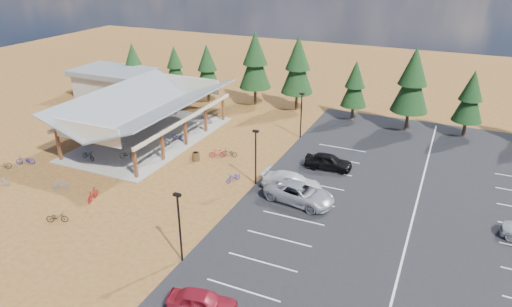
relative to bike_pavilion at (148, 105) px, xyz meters
name	(u,v)px	position (x,y,z in m)	size (l,w,h in m)	color
ground	(196,183)	(10.00, -7.00, -3.82)	(140.00, 140.00, 0.00)	brown
asphalt_lot	(415,211)	(28.50, -4.00, -3.80)	(27.00, 44.00, 0.04)	black
concrete_pad	(151,138)	(0.00, 0.00, -3.77)	(10.60, 18.60, 0.10)	gray
bike_pavilion	(148,105)	(0.00, 0.00, 0.00)	(11.65, 19.40, 4.97)	brown
outbuilding	(115,82)	(-14.00, 11.00, -1.80)	(11.00, 7.00, 3.90)	#ADA593
lamp_post_0	(179,223)	(15.00, -17.00, -0.85)	(0.50, 0.25, 5.14)	black
lamp_post_1	(256,154)	(15.00, -5.00, -0.85)	(0.50, 0.25, 5.14)	black
lamp_post_2	(301,112)	(15.00, 7.00, -0.85)	(0.50, 0.25, 5.14)	black
trash_bin_0	(197,156)	(7.65, -2.90, -3.37)	(0.60, 0.60, 0.90)	#4A331A
trash_bin_1	(195,157)	(7.54, -3.01, -3.37)	(0.60, 0.60, 0.90)	#4A331A
pine_0	(133,62)	(-13.31, 14.63, 0.42)	(2.98, 2.98, 6.95)	#382314
pine_1	(175,65)	(-6.83, 15.58, 0.37)	(2.95, 2.95, 6.88)	#382314
pine_2	(207,67)	(-0.77, 14.24, 0.96)	(3.37, 3.37, 7.84)	#382314
pine_3	(255,60)	(5.54, 15.77, 2.13)	(4.18, 4.18, 9.75)	#382314
pine_4	(298,65)	(11.31, 15.97, 2.00)	(4.09, 4.09, 9.52)	#382314
pine_5	(355,84)	(18.81, 15.32, 0.62)	(3.12, 3.12, 7.28)	#382314
pine_6	(413,80)	(25.36, 14.30, 2.06)	(4.13, 4.13, 9.63)	#382314
pine_7	(471,97)	(31.48, 14.97, 0.75)	(3.22, 3.22, 7.50)	#382314
bike_0	(88,155)	(-2.15, -7.27, -3.28)	(0.59, 1.70, 0.90)	black
bike_1	(120,143)	(-1.23, -3.61, -3.17)	(0.52, 1.83, 1.10)	gray
bike_2	(130,129)	(-2.97, 0.22, -3.28)	(0.60, 1.71, 0.90)	#144692
bike_3	(172,110)	(-2.36, 7.80, -3.26)	(0.43, 1.53, 0.92)	maroon
bike_4	(128,155)	(1.30, -5.53, -3.29)	(0.57, 1.65, 0.87)	black
bike_5	(164,140)	(2.46, -1.03, -3.23)	(0.46, 1.65, 0.99)	gray
bike_6	(177,136)	(3.02, 0.75, -3.32)	(0.54, 1.54, 0.81)	navy
bike_7	(206,120)	(3.39, 6.35, -3.28)	(0.41, 1.47, 0.88)	maroon
bike_8	(2,166)	(-7.90, -12.36, -3.39)	(0.58, 1.67, 0.88)	black
bike_9	(0,182)	(-5.19, -14.75, -3.33)	(0.46, 1.63, 0.98)	gray
bike_10	(25,160)	(-7.02, -10.50, -3.35)	(0.63, 1.81, 0.95)	navy
bike_11	(93,194)	(3.84, -13.17, -3.29)	(0.50, 1.77, 1.06)	#9C0A0E
bike_12	(57,217)	(3.73, -16.91, -3.38)	(0.58, 1.68, 0.88)	black
bike_13	(60,184)	(-0.14, -12.81, -3.38)	(0.42, 1.49, 0.90)	gray
bike_14	(233,177)	(13.00, -5.42, -3.39)	(0.58, 1.66, 0.87)	#13139A
bike_15	(217,153)	(9.17, -1.46, -3.33)	(0.46, 1.63, 0.98)	maroon
bike_16	(229,153)	(10.17, -0.72, -3.40)	(0.56, 1.61, 0.84)	black
car_0	(202,302)	(18.69, -20.59, -3.09)	(1.64, 4.07, 1.39)	maroon
car_2	(300,193)	(19.61, -6.45, -2.97)	(2.70, 5.85, 1.63)	#95979D
car_3	(292,182)	(18.34, -4.81, -3.02)	(2.14, 5.27, 1.53)	silver
car_4	(328,162)	(20.03, 0.58, -3.03)	(1.79, 4.44, 1.51)	black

